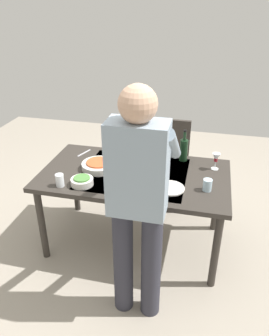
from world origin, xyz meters
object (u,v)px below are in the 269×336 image
(wine_bottle, at_px, (184,149))
(dinner_plate_far, at_px, (130,182))
(water_cup_near_left, at_px, (60,180))
(water_cup_near_right, at_px, (207,185))
(wine_glass_right, at_px, (161,163))
(water_cup_far_left, at_px, (161,159))
(dinner_plate_near, at_px, (170,188))
(chair_near, at_px, (169,157))
(wine_glass_left, at_px, (216,158))
(serving_bowl_pasta, at_px, (99,165))
(person_server, at_px, (138,199))
(dining_table, at_px, (134,181))
(side_bowl_salad, at_px, (82,181))

(wine_bottle, relative_size, dinner_plate_far, 1.29)
(water_cup_near_left, relative_size, water_cup_near_right, 1.09)
(wine_glass_right, xyz_separation_m, dinner_plate_far, (0.22, 0.19, -0.10))
(water_cup_near_left, xyz_separation_m, water_cup_far_left, (-0.72, -0.58, -0.01))
(water_cup_near_left, distance_m, dinner_plate_near, 0.87)
(chair_near, xyz_separation_m, water_cup_near_right, (-0.42, 0.96, 0.26))
(wine_glass_right, xyz_separation_m, water_cup_near_left, (0.75, 0.38, -0.05))
(wine_glass_left, relative_size, wine_glass_right, 1.00)
(water_cup_near_left, relative_size, serving_bowl_pasta, 0.34)
(wine_glass_left, distance_m, serving_bowl_pasta, 1.01)
(person_server, relative_size, water_cup_near_left, 16.32)
(dining_table, xyz_separation_m, water_cup_far_left, (-0.19, -0.24, 0.12))
(dining_table, distance_m, water_cup_near_right, 0.64)
(wine_glass_left, bearing_deg, dining_table, 19.34)
(water_cup_near_left, bearing_deg, dinner_plate_far, -160.90)
(dining_table, height_order, water_cup_near_left, water_cup_near_left)
(person_server, distance_m, wine_glass_left, 1.06)
(dining_table, relative_size, side_bowl_salad, 8.86)
(wine_bottle, bearing_deg, person_server, 79.87)
(wine_glass_left, relative_size, side_bowl_salad, 0.84)
(dining_table, relative_size, wine_glass_right, 10.57)
(dinner_plate_near, bearing_deg, chair_near, -82.42)
(serving_bowl_pasta, height_order, side_bowl_salad, same)
(water_cup_near_right, height_order, dinner_plate_near, water_cup_near_right)
(chair_near, distance_m, dinner_plate_far, 1.03)
(water_cup_near_right, bearing_deg, serving_bowl_pasta, -9.10)
(wine_glass_right, bearing_deg, serving_bowl_pasta, 2.69)
(wine_glass_right, xyz_separation_m, side_bowl_salad, (0.58, 0.32, -0.07))
(side_bowl_salad, bearing_deg, serving_bowl_pasta, -98.40)
(dinner_plate_far, bearing_deg, chair_near, -101.20)
(person_server, height_order, serving_bowl_pasta, person_server)
(wine_glass_left, bearing_deg, dinner_plate_far, 30.50)
(water_cup_near_right, bearing_deg, dinner_plate_near, 8.95)
(wine_bottle, height_order, serving_bowl_pasta, wine_bottle)
(water_cup_near_left, distance_m, dinner_plate_far, 0.56)
(person_server, relative_size, dinner_plate_far, 7.34)
(dinner_plate_far, bearing_deg, wine_glass_right, -138.53)
(chair_near, distance_m, person_server, 1.59)
(wine_glass_right, relative_size, dinner_plate_near, 0.66)
(serving_bowl_pasta, bearing_deg, dinner_plate_near, 163.39)
(wine_glass_left, xyz_separation_m, dinner_plate_near, (0.33, 0.42, -0.10))
(chair_near, relative_size, wine_glass_left, 6.03)
(wine_bottle, height_order, wine_glass_left, wine_bottle)
(side_bowl_salad, bearing_deg, wine_bottle, -139.80)
(dining_table, height_order, person_server, person_server)
(wine_glass_left, relative_size, water_cup_far_left, 1.64)
(water_cup_near_left, distance_m, serving_bowl_pasta, 0.41)
(water_cup_far_left, relative_size, dinner_plate_near, 0.40)
(water_cup_near_right, height_order, side_bowl_salad, water_cup_near_right)
(wine_glass_left, bearing_deg, chair_near, -51.61)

